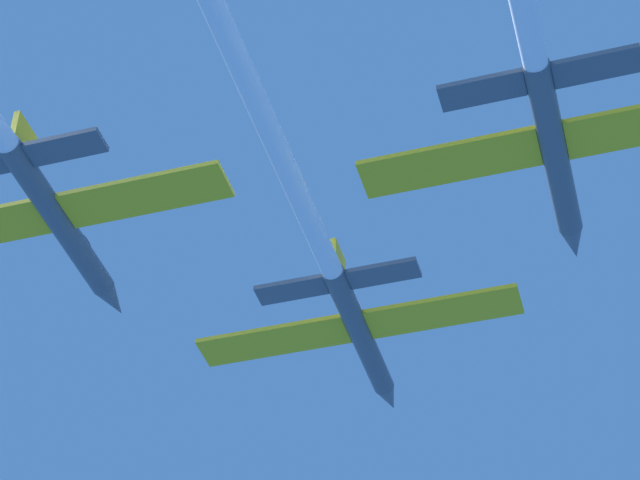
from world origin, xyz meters
TOP-DOWN VIEW (x-y plane):
  - jet_lead at (0.33, -23.02)m, footprint 20.01×75.57m

SIDE VIEW (x-z plane):
  - jet_lead at x=0.33m, z-range -1.51..1.80m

